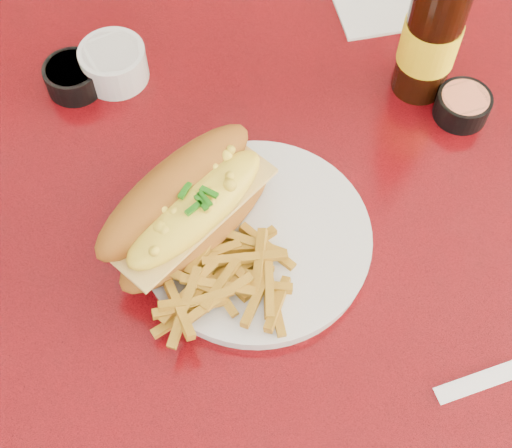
{
  "coord_description": "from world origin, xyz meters",
  "views": [
    {
      "loc": [
        0.0,
        -0.38,
        1.42
      ],
      "look_at": [
        -0.0,
        -0.03,
        0.81
      ],
      "focal_mm": 50.0,
      "sensor_mm": 36.0,
      "label": 1
    }
  ],
  "objects_px": {
    "gravy_ramekin": "(114,63)",
    "sauce_cup_left": "(73,76)",
    "dinner_plate": "(256,239)",
    "fork": "(227,265)",
    "beer_bottle": "(434,26)",
    "sauce_cup_right": "(463,105)",
    "diner_table": "(258,287)",
    "booth_bench_far": "(261,16)",
    "mac_hoagie": "(189,206)"
  },
  "relations": [
    {
      "from": "dinner_plate",
      "to": "sauce_cup_right",
      "type": "relative_size",
      "value": 4.62
    },
    {
      "from": "diner_table",
      "to": "mac_hoagie",
      "type": "distance_m",
      "value": 0.23
    },
    {
      "from": "beer_bottle",
      "to": "dinner_plate",
      "type": "bearing_deg",
      "value": -131.27
    },
    {
      "from": "diner_table",
      "to": "dinner_plate",
      "type": "distance_m",
      "value": 0.17
    },
    {
      "from": "diner_table",
      "to": "booth_bench_far",
      "type": "bearing_deg",
      "value": 90.0
    },
    {
      "from": "diner_table",
      "to": "beer_bottle",
      "type": "relative_size",
      "value": 4.83
    },
    {
      "from": "gravy_ramekin",
      "to": "sauce_cup_right",
      "type": "height_order",
      "value": "gravy_ramekin"
    },
    {
      "from": "gravy_ramekin",
      "to": "sauce_cup_left",
      "type": "xyz_separation_m",
      "value": [
        -0.05,
        -0.02,
        -0.0
      ]
    },
    {
      "from": "mac_hoagie",
      "to": "sauce_cup_left",
      "type": "distance_m",
      "value": 0.25
    },
    {
      "from": "dinner_plate",
      "to": "gravy_ramekin",
      "type": "xyz_separation_m",
      "value": [
        -0.17,
        0.23,
        0.01
      ]
    },
    {
      "from": "fork",
      "to": "sauce_cup_right",
      "type": "bearing_deg",
      "value": -49.06
    },
    {
      "from": "gravy_ramekin",
      "to": "beer_bottle",
      "type": "relative_size",
      "value": 0.33
    },
    {
      "from": "booth_bench_far",
      "to": "dinner_plate",
      "type": "relative_size",
      "value": 4.05
    },
    {
      "from": "gravy_ramekin",
      "to": "sauce_cup_right",
      "type": "bearing_deg",
      "value": -7.59
    },
    {
      "from": "diner_table",
      "to": "beer_bottle",
      "type": "height_order",
      "value": "beer_bottle"
    },
    {
      "from": "dinner_plate",
      "to": "gravy_ramekin",
      "type": "distance_m",
      "value": 0.28
    },
    {
      "from": "dinner_plate",
      "to": "mac_hoagie",
      "type": "distance_m",
      "value": 0.08
    },
    {
      "from": "sauce_cup_left",
      "to": "fork",
      "type": "bearing_deg",
      "value": -52.41
    },
    {
      "from": "gravy_ramekin",
      "to": "beer_bottle",
      "type": "bearing_deg",
      "value": -1.67
    },
    {
      "from": "dinner_plate",
      "to": "mac_hoagie",
      "type": "relative_size",
      "value": 1.36
    },
    {
      "from": "fork",
      "to": "sauce_cup_right",
      "type": "distance_m",
      "value": 0.33
    },
    {
      "from": "booth_bench_far",
      "to": "mac_hoagie",
      "type": "xyz_separation_m",
      "value": [
        -0.07,
        -0.83,
        0.54
      ]
    },
    {
      "from": "booth_bench_far",
      "to": "dinner_plate",
      "type": "bearing_deg",
      "value": -90.12
    },
    {
      "from": "fork",
      "to": "sauce_cup_left",
      "type": "distance_m",
      "value": 0.31
    },
    {
      "from": "booth_bench_far",
      "to": "sauce_cup_left",
      "type": "xyz_separation_m",
      "value": [
        -0.22,
        -0.63,
        0.5
      ]
    },
    {
      "from": "beer_bottle",
      "to": "gravy_ramekin",
      "type": "bearing_deg",
      "value": 178.33
    },
    {
      "from": "booth_bench_far",
      "to": "dinner_plate",
      "type": "height_order",
      "value": "booth_bench_far"
    },
    {
      "from": "fork",
      "to": "booth_bench_far",
      "type": "bearing_deg",
      "value": 0.73
    },
    {
      "from": "sauce_cup_right",
      "to": "beer_bottle",
      "type": "xyz_separation_m",
      "value": [
        -0.04,
        0.04,
        0.08
      ]
    },
    {
      "from": "booth_bench_far",
      "to": "sauce_cup_right",
      "type": "distance_m",
      "value": 0.86
    },
    {
      "from": "diner_table",
      "to": "sauce_cup_right",
      "type": "height_order",
      "value": "sauce_cup_right"
    },
    {
      "from": "booth_bench_far",
      "to": "mac_hoagie",
      "type": "bearing_deg",
      "value": -94.72
    },
    {
      "from": "fork",
      "to": "beer_bottle",
      "type": "height_order",
      "value": "beer_bottle"
    },
    {
      "from": "sauce_cup_left",
      "to": "sauce_cup_right",
      "type": "height_order",
      "value": "sauce_cup_left"
    },
    {
      "from": "diner_table",
      "to": "mac_hoagie",
      "type": "relative_size",
      "value": 5.67
    },
    {
      "from": "dinner_plate",
      "to": "fork",
      "type": "xyz_separation_m",
      "value": [
        -0.03,
        -0.03,
        0.01
      ]
    },
    {
      "from": "dinner_plate",
      "to": "sauce_cup_left",
      "type": "height_order",
      "value": "sauce_cup_left"
    },
    {
      "from": "dinner_plate",
      "to": "fork",
      "type": "distance_m",
      "value": 0.05
    },
    {
      "from": "fork",
      "to": "sauce_cup_left",
      "type": "bearing_deg",
      "value": 40.3
    },
    {
      "from": "gravy_ramekin",
      "to": "sauce_cup_left",
      "type": "height_order",
      "value": "gravy_ramekin"
    },
    {
      "from": "mac_hoagie",
      "to": "sauce_cup_right",
      "type": "height_order",
      "value": "mac_hoagie"
    },
    {
      "from": "mac_hoagie",
      "to": "gravy_ramekin",
      "type": "bearing_deg",
      "value": 67.22
    },
    {
      "from": "booth_bench_far",
      "to": "diner_table",
      "type": "bearing_deg",
      "value": -90.0
    },
    {
      "from": "sauce_cup_right",
      "to": "fork",
      "type": "bearing_deg",
      "value": -141.78
    },
    {
      "from": "fork",
      "to": "gravy_ramekin",
      "type": "height_order",
      "value": "gravy_ramekin"
    },
    {
      "from": "booth_bench_far",
      "to": "gravy_ramekin",
      "type": "xyz_separation_m",
      "value": [
        -0.17,
        -0.61,
        0.51
      ]
    },
    {
      "from": "diner_table",
      "to": "sauce_cup_left",
      "type": "height_order",
      "value": "sauce_cup_left"
    },
    {
      "from": "gravy_ramekin",
      "to": "sauce_cup_left",
      "type": "distance_m",
      "value": 0.05
    },
    {
      "from": "sauce_cup_right",
      "to": "beer_bottle",
      "type": "relative_size",
      "value": 0.25
    },
    {
      "from": "sauce_cup_right",
      "to": "sauce_cup_left",
      "type": "bearing_deg",
      "value": 175.29
    }
  ]
}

